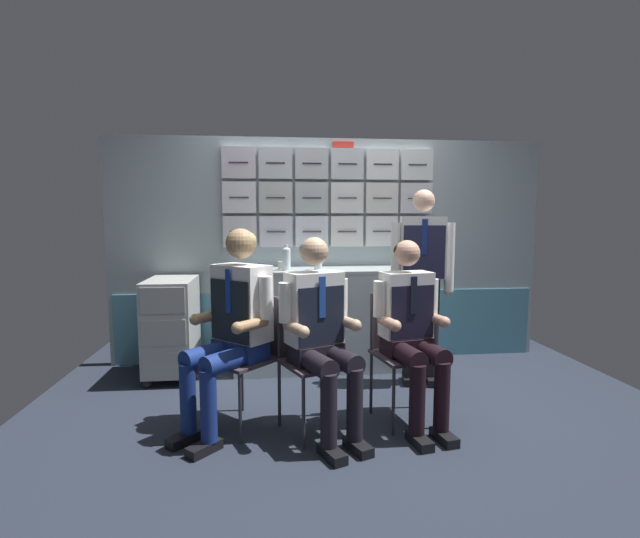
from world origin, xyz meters
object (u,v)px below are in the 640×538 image
Objects in this scene: service_trolley at (172,325)px; crew_member_right at (412,325)px; crew_member_left at (233,319)px; crew_member_standing at (422,271)px; folding_chair_center at (309,347)px; crew_member_center at (321,328)px; folding_chair_right at (400,340)px; water_bottle_tall at (318,258)px; coffee_cup_white at (281,265)px; folding_chair_left at (251,344)px.

crew_member_right is at bearing -33.15° from service_trolley.
crew_member_standing is (1.51, 0.75, 0.21)m from crew_member_left.
folding_chair_center is at bearing -44.84° from service_trolley.
crew_member_center reaches higher than crew_member_right.
crew_member_center is at bearing -46.92° from service_trolley.
folding_chair_right is at bearing 22.83° from crew_member_center.
service_trolley is 1.74m from crew_member_center.
folding_chair_right is 0.53× the size of crew_member_standing.
crew_member_left reaches higher than crew_member_right.
crew_member_right is (1.18, -0.06, -0.06)m from crew_member_left.
crew_member_standing is at bearing 43.18° from crew_member_center.
crew_member_standing is at bearing -24.20° from water_bottle_tall.
crew_member_right is (0.03, -0.16, 0.15)m from folding_chair_right.
water_bottle_tall reaches higher than coffee_cup_white.
folding_chair_center is 0.66m from folding_chair_right.
water_bottle_tall is (-0.50, 1.18, 0.35)m from crew_member_right.
water_bottle_tall is at bearing 0.28° from service_trolley.
water_bottle_tall is (1.29, 0.01, 0.57)m from service_trolley.
folding_chair_center is at bearing -15.83° from folding_chair_left.
crew_member_right reaches higher than folding_chair_left.
folding_chair_center is at bearing -98.98° from water_bottle_tall.
crew_member_left is 1.18m from crew_member_right.
crew_member_right reaches higher than folding_chair_center.
crew_member_left is 1.06× the size of crew_member_right.
crew_member_left is at bearing 165.48° from crew_member_center.
service_trolley is 1.57m from folding_chair_center.
water_bottle_tall is 0.35m from coffee_cup_white.
folding_chair_right is 1.23m from water_bottle_tall.
service_trolley is 2.16m from crew_member_right.
folding_chair_center is at bearing -143.79° from crew_member_standing.
crew_member_standing is (0.95, 0.89, 0.25)m from crew_member_center.
crew_member_left is at bearing -179.36° from folding_chair_center.
water_bottle_tall reaches higher than folding_chair_left.
crew_member_left is 1.17m from folding_chair_right.
water_bottle_tall is at bearing 84.85° from crew_member_center.
crew_member_standing is (1.40, 0.63, 0.42)m from folding_chair_left.
folding_chair_right is 1.43m from coffee_cup_white.
crew_member_left is at bearing -60.95° from service_trolley.
folding_chair_right reaches higher than service_trolley.
crew_member_right reaches higher than service_trolley.
crew_member_left is at bearing -174.87° from folding_chair_right.
coffee_cup_white is at bearing 74.11° from crew_member_left.
service_trolley is 1.09m from coffee_cup_white.
crew_member_center is 1.40m from coffee_cup_white.
coffee_cup_white is at bearing 77.80° from folding_chair_left.
crew_member_right is (1.80, -1.17, 0.22)m from service_trolley.
service_trolley is 11.89× the size of coffee_cup_white.
crew_member_left is 1.04× the size of crew_member_center.
folding_chair_left is 1.00× the size of folding_chair_right.
crew_member_right is 1.33m from water_bottle_tall.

